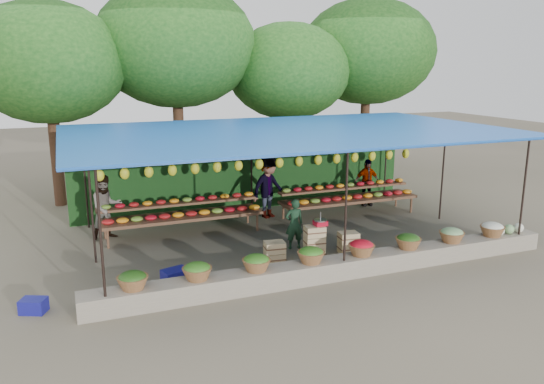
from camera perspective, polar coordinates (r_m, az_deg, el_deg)
name	(u,v)px	position (r m, az deg, el deg)	size (l,w,h in m)	color
ground	(289,238)	(13.86, 1.84, -4.96)	(60.00, 60.00, 0.00)	brown
stone_curb	(340,267)	(11.47, 7.36, -8.01)	(10.60, 0.55, 0.40)	#70695A
stall_canopy	(289,135)	(13.31, 1.83, 6.13)	(10.80, 6.60, 2.82)	black
produce_baskets	(337,252)	(11.30, 6.97, -6.37)	(8.98, 0.58, 0.34)	brown
netting_backdrop	(249,169)	(16.39, -2.51, 2.44)	(10.60, 0.06, 2.50)	#1C4418
tree_row	(234,56)	(19.04, -4.14, 14.41)	(16.51, 5.50, 7.12)	#321B12
fruit_table_left	(182,212)	(14.20, -9.62, -2.14)	(4.21, 0.95, 0.93)	#523421
fruit_table_right	(348,195)	(15.94, 8.22, -0.36)	(4.21, 0.95, 0.93)	#523421
crate_counter	(313,245)	(12.41, 4.47, -5.71)	(2.39, 0.39, 0.77)	tan
weighing_scale	(320,222)	(12.32, 5.22, -3.26)	(0.30, 0.30, 0.32)	#B30E23
vendor_seated	(294,224)	(12.91, 2.40, -3.45)	(0.46, 0.30, 1.25)	#183620
customer_left	(106,207)	(14.24, -17.39, -1.57)	(0.81, 0.63, 1.68)	slate
customer_mid	(269,187)	(15.49, -0.37, 0.52)	(1.18, 0.68, 1.82)	slate
customer_right	(367,182)	(17.14, 10.14, 1.02)	(0.88, 0.37, 1.50)	slate
blue_crate_front	(34,306)	(10.75, -24.27, -11.08)	(0.44, 0.32, 0.26)	navy
blue_crate_back	(175,277)	(11.20, -10.35, -8.94)	(0.51, 0.37, 0.31)	navy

